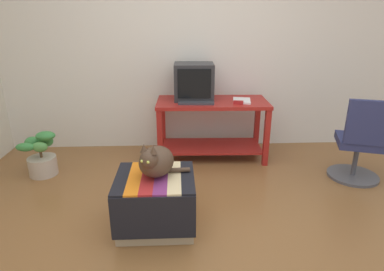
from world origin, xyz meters
TOP-DOWN VIEW (x-y plane):
  - ground_plane at (0.00, 0.00)m, footprint 14.00×14.00m
  - back_wall at (0.00, 2.05)m, footprint 8.00×0.10m
  - desk at (0.22, 1.60)m, footprint 1.31×0.64m
  - tv_monitor at (0.01, 1.69)m, footprint 0.46×0.40m
  - keyboard at (0.03, 1.47)m, footprint 0.41×0.18m
  - book at (0.56, 1.55)m, footprint 0.24×0.29m
  - ottoman_with_blanket at (-0.37, 0.20)m, footprint 0.62×0.57m
  - cat at (-0.36, 0.21)m, footprint 0.44×0.39m
  - potted_plant at (-1.66, 1.19)m, footprint 0.38×0.30m
  - office_chair at (1.68, 0.92)m, footprint 0.53×0.53m
  - stapler at (0.50, 1.43)m, footprint 0.12×0.06m

SIDE VIEW (x-z plane):
  - ground_plane at x=0.00m, z-range 0.00..0.00m
  - potted_plant at x=-1.66m, z-range -0.04..0.46m
  - ottoman_with_blanket at x=-0.37m, z-range 0.00..0.45m
  - office_chair at x=1.68m, z-range -0.06..0.83m
  - desk at x=0.22m, z-range 0.13..0.83m
  - cat at x=-0.36m, z-range 0.42..0.73m
  - book at x=0.56m, z-range 0.71..0.73m
  - keyboard at x=0.03m, z-range 0.71..0.73m
  - stapler at x=0.50m, z-range 0.71..0.75m
  - tv_monitor at x=0.01m, z-range 0.70..1.12m
  - back_wall at x=0.00m, z-range 0.00..2.60m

